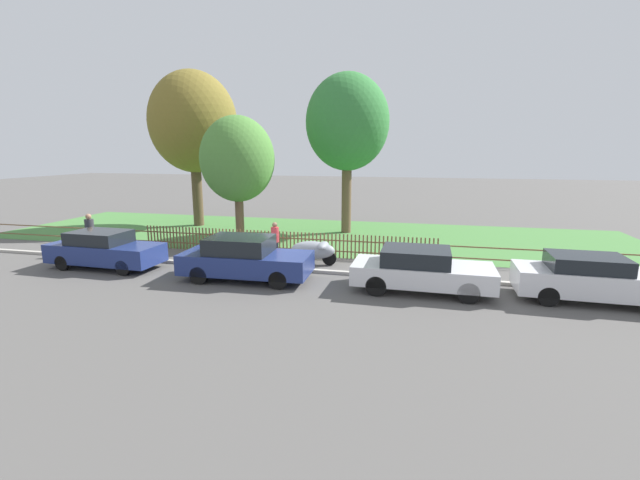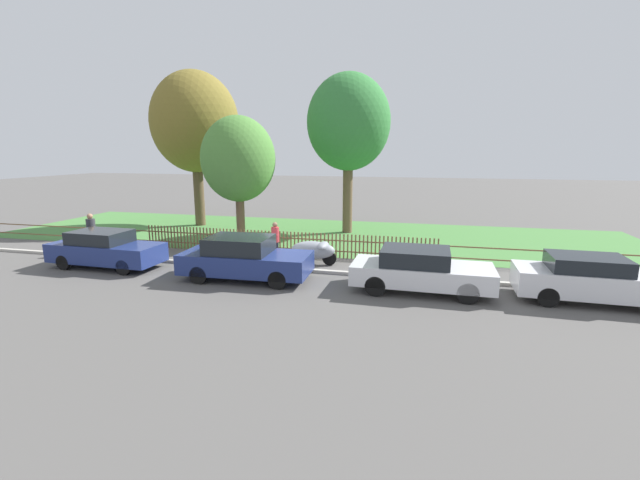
{
  "view_description": "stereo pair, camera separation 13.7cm",
  "coord_description": "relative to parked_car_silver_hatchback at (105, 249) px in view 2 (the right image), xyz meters",
  "views": [
    {
      "loc": [
        5.86,
        -14.99,
        4.52
      ],
      "look_at": [
        2.12,
        0.87,
        1.1
      ],
      "focal_mm": 24.0,
      "sensor_mm": 36.0,
      "label": 1
    },
    {
      "loc": [
        6.0,
        -14.96,
        4.52
      ],
      "look_at": [
        2.12,
        0.87,
        1.1
      ],
      "focal_mm": 24.0,
      "sensor_mm": 36.0,
      "label": 2
    }
  ],
  "objects": [
    {
      "name": "kerb_stone",
      "position": [
        6.07,
        1.21,
        -0.67
      ],
      "size": [
        33.95,
        0.2,
        0.12
      ],
      "primitive_type": "cube",
      "color": "#B2ADA3",
      "rests_on": "ground"
    },
    {
      "name": "park_fence",
      "position": [
        6.07,
        3.6,
        -0.2
      ],
      "size": [
        33.95,
        0.05,
        1.06
      ],
      "color": "brown",
      "rests_on": "ground"
    },
    {
      "name": "parked_car_red_compact",
      "position": [
        17.07,
        0.07,
        0.0
      ],
      "size": [
        4.42,
        1.81,
        1.43
      ],
      "rotation": [
        0.0,
        0.0,
        -0.03
      ],
      "color": "silver",
      "rests_on": "ground"
    },
    {
      "name": "ground_plane",
      "position": [
        6.07,
        1.11,
        -0.73
      ],
      "size": [
        120.0,
        120.0,
        0.0
      ],
      "primitive_type": "plane",
      "color": "#565451"
    },
    {
      "name": "covered_motorcycle",
      "position": [
        7.85,
        2.37,
        -0.14
      ],
      "size": [
        1.94,
        0.94,
        0.95
      ],
      "rotation": [
        0.0,
        0.0,
        -0.02
      ],
      "color": "black",
      "rests_on": "ground"
    },
    {
      "name": "pedestrian_near_fence",
      "position": [
        6.12,
        2.61,
        0.19
      ],
      "size": [
        0.46,
        0.46,
        1.62
      ],
      "rotation": [
        0.0,
        0.0,
        5.61
      ],
      "color": "black",
      "rests_on": "ground"
    },
    {
      "name": "parked_car_navy_estate",
      "position": [
        12.04,
        -0.09,
        -0.0
      ],
      "size": [
        4.51,
        1.94,
        1.42
      ],
      "rotation": [
        0.0,
        0.0,
        -0.02
      ],
      "color": "silver",
      "rests_on": "ground"
    },
    {
      "name": "tree_nearest_kerb",
      "position": [
        -1.27,
        9.66,
        5.38
      ],
      "size": [
        5.1,
        5.1,
        9.09
      ],
      "color": "brown",
      "rests_on": "ground"
    },
    {
      "name": "tree_mid_park",
      "position": [
        7.94,
        9.45,
        5.22
      ],
      "size": [
        4.46,
        4.46,
        8.56
      ],
      "color": "brown",
      "rests_on": "ground"
    },
    {
      "name": "parked_car_silver_hatchback",
      "position": [
        0.0,
        0.0,
        0.0
      ],
      "size": [
        4.47,
        1.79,
        1.45
      ],
      "rotation": [
        0.0,
        0.0,
        -0.03
      ],
      "color": "navy",
      "rests_on": "ground"
    },
    {
      "name": "parked_car_black_saloon",
      "position": [
        5.96,
        -0.2,
        0.04
      ],
      "size": [
        4.63,
        2.02,
        1.55
      ],
      "rotation": [
        0.0,
        0.0,
        0.03
      ],
      "color": "navy",
      "rests_on": "ground"
    },
    {
      "name": "pedestrian_by_lamp",
      "position": [
        -2.05,
        1.65,
        0.3
      ],
      "size": [
        0.52,
        0.52,
        1.83
      ],
      "rotation": [
        0.0,
        0.0,
        3.81
      ],
      "color": "black",
      "rests_on": "ground"
    },
    {
      "name": "grass_strip",
      "position": [
        6.07,
        8.47,
        -0.73
      ],
      "size": [
        33.95,
        9.77,
        0.01
      ],
      "primitive_type": "cube",
      "color": "#477F3D",
      "rests_on": "ground"
    },
    {
      "name": "tree_behind_motorcycle",
      "position": [
        3.46,
        5.11,
        3.37
      ],
      "size": [
        3.49,
        3.49,
        6.13
      ],
      "color": "brown",
      "rests_on": "ground"
    }
  ]
}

